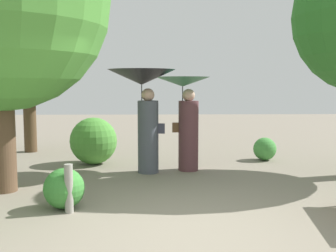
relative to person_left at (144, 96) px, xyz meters
name	(u,v)px	position (x,y,z in m)	size (l,w,h in m)	color
ground_plane	(177,230)	(0.50, -3.35, -1.57)	(40.00, 40.00, 0.00)	gray
person_left	(144,96)	(0.00, 0.00, 0.00)	(1.36, 1.36, 2.10)	#474C56
person_right	(186,109)	(0.86, 0.20, -0.26)	(1.13, 1.13, 1.96)	#563338
tree_mid_left	(28,51)	(-3.13, 2.69, 1.11)	(2.25, 2.25, 4.03)	#4C3823
bush_path_left	(64,188)	(-1.09, -2.42, -1.27)	(0.59, 0.59, 0.59)	#387F33
bush_behind_bench	(94,141)	(-1.17, 0.93, -1.03)	(1.06, 1.06, 1.06)	#4C9338
bush_far_side	(265,149)	(2.84, 1.29, -1.29)	(0.54, 0.54, 0.54)	#428C3D
path_marker_post	(69,189)	(-0.97, -2.63, -1.22)	(0.12, 0.12, 0.69)	gray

